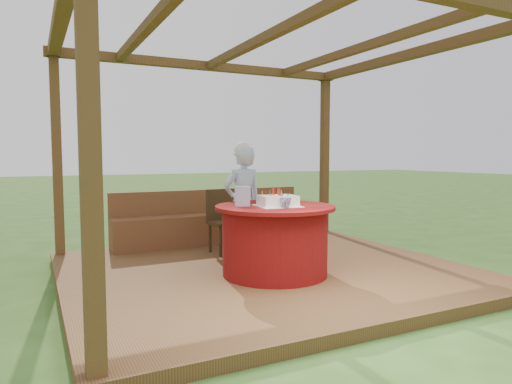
# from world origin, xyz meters

# --- Properties ---
(ground) EXTENTS (60.00, 60.00, 0.00)m
(ground) POSITION_xyz_m (0.00, 0.00, 0.00)
(ground) COLOR #2E541C
(ground) RESTS_ON ground
(deck) EXTENTS (4.50, 4.00, 0.12)m
(deck) POSITION_xyz_m (0.00, 0.00, 0.06)
(deck) COLOR brown
(deck) RESTS_ON ground
(pergola) EXTENTS (4.50, 4.00, 2.72)m
(pergola) POSITION_xyz_m (0.00, 0.00, 2.41)
(pergola) COLOR brown
(pergola) RESTS_ON deck
(bench) EXTENTS (3.00, 0.42, 0.80)m
(bench) POSITION_xyz_m (0.00, 1.72, 0.38)
(bench) COLOR brown
(bench) RESTS_ON deck
(table) EXTENTS (1.32, 1.32, 0.77)m
(table) POSITION_xyz_m (-0.04, -0.31, 0.51)
(table) COLOR maroon
(table) RESTS_ON deck
(chair) EXTENTS (0.44, 0.44, 0.86)m
(chair) POSITION_xyz_m (-0.11, 1.03, 0.59)
(chair) COLOR #392512
(chair) RESTS_ON deck
(elderly_woman) EXTENTS (0.56, 0.40, 1.49)m
(elderly_woman) POSITION_xyz_m (-0.08, 0.47, 0.87)
(elderly_woman) COLOR #97BDE0
(elderly_woman) RESTS_ON deck
(birthday_cake) EXTENTS (0.49, 0.49, 0.19)m
(birthday_cake) POSITION_xyz_m (-0.05, -0.38, 0.95)
(birthday_cake) COLOR white
(birthday_cake) RESTS_ON table
(gift_bag) EXTENTS (0.17, 0.14, 0.22)m
(gift_bag) POSITION_xyz_m (-0.39, -0.20, 1.00)
(gift_bag) COLOR #C781A9
(gift_bag) RESTS_ON table
(drinking_glass) EXTENTS (0.13, 0.13, 0.11)m
(drinking_glass) POSITION_xyz_m (-0.06, -0.58, 0.95)
(drinking_glass) COLOR white
(drinking_glass) RESTS_ON table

